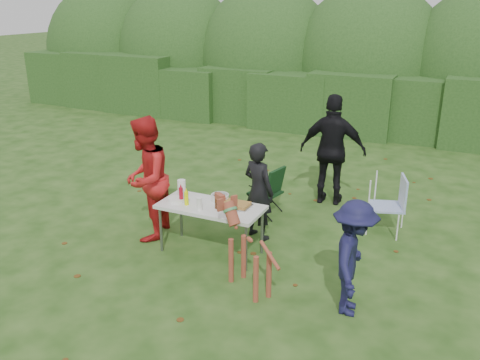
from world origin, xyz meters
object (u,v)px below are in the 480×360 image
at_px(camping_chair, 265,190).
at_px(beer_bottle, 217,201).
at_px(paper_towel_roll, 182,188).
at_px(mustard_bottle, 186,198).
at_px(child, 353,258).
at_px(person_cook, 259,191).
at_px(folding_table, 211,209).
at_px(dog, 250,252).
at_px(ketchup_bottle, 181,195).
at_px(person_black_puffy, 333,150).
at_px(lawn_chair, 387,204).
at_px(person_red_jacket, 146,179).

xyz_separation_m(camping_chair, beer_bottle, (-0.04, -1.71, 0.43)).
bearing_deg(paper_towel_roll, mustard_bottle, -47.41).
xyz_separation_m(camping_chair, mustard_bottle, (-0.49, -1.77, 0.41)).
bearing_deg(child, person_cook, 44.65).
distance_m(folding_table, paper_towel_roll, 0.59).
bearing_deg(beer_bottle, dog, -38.44).
distance_m(dog, mustard_bottle, 1.39).
height_order(mustard_bottle, ketchup_bottle, ketchup_bottle).
bearing_deg(person_black_puffy, lawn_chair, 138.52).
bearing_deg(child, beer_bottle, 67.39).
height_order(folding_table, paper_towel_roll, paper_towel_roll).
relative_size(folding_table, person_cook, 0.98).
height_order(child, mustard_bottle, child).
xyz_separation_m(person_red_jacket, lawn_chair, (3.30, 1.73, -0.48)).
relative_size(folding_table, ketchup_bottle, 6.82).
bearing_deg(paper_towel_roll, ketchup_bottle, -61.07).
bearing_deg(person_cook, dog, 129.57).
distance_m(person_cook, dog, 1.54).
xyz_separation_m(person_cook, ketchup_bottle, (-0.86, -0.83, 0.09)).
relative_size(person_red_jacket, lawn_chair, 2.04).
xyz_separation_m(folding_table, person_cook, (0.42, 0.76, 0.08)).
bearing_deg(person_red_jacket, person_cook, 98.45).
bearing_deg(dog, paper_towel_roll, 2.72).
bearing_deg(person_cook, paper_towel_roll, 53.92).
bearing_deg(person_black_puffy, paper_towel_roll, 51.87).
xyz_separation_m(child, beer_bottle, (-2.06, 0.56, 0.16)).
relative_size(child, lawn_chair, 1.51).
xyz_separation_m(person_black_puffy, ketchup_bottle, (-1.49, -2.68, -0.14)).
distance_m(mustard_bottle, beer_bottle, 0.46).
bearing_deg(folding_table, lawn_chair, 39.56).
bearing_deg(child, lawn_chair, -7.05).
xyz_separation_m(ketchup_bottle, paper_towel_roll, (-0.11, 0.19, 0.02)).
xyz_separation_m(person_red_jacket, paper_towel_roll, (0.59, 0.06, -0.08)).
height_order(person_cook, beer_bottle, person_cook).
bearing_deg(mustard_bottle, person_red_jacket, 167.27).
bearing_deg(beer_bottle, person_red_jacket, 174.56).
bearing_deg(lawn_chair, person_black_puffy, -53.88).
height_order(lawn_chair, paper_towel_roll, paper_towel_roll).
bearing_deg(person_cook, folding_table, 81.88).
relative_size(person_black_puffy, mustard_bottle, 9.91).
distance_m(camping_chair, ketchup_bottle, 1.87).
xyz_separation_m(folding_table, paper_towel_roll, (-0.55, 0.12, 0.18)).
height_order(folding_table, dog, dog).
xyz_separation_m(person_red_jacket, mustard_bottle, (0.81, -0.18, -0.11)).
distance_m(mustard_bottle, paper_towel_roll, 0.34).
bearing_deg(lawn_chair, camping_chair, -13.65).
bearing_deg(person_cook, mustard_bottle, 70.69).
xyz_separation_m(ketchup_bottle, beer_bottle, (0.57, 0.01, 0.01)).
xyz_separation_m(child, lawn_chair, (-0.02, 2.41, -0.24)).
distance_m(person_red_jacket, person_black_puffy, 3.35).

